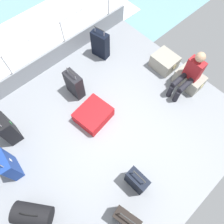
{
  "coord_description": "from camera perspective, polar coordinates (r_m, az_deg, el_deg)",
  "views": [
    {
      "loc": [
        1.31,
        -1.01,
        4.07
      ],
      "look_at": [
        -0.13,
        0.32,
        0.25
      ],
      "focal_mm": 33.73,
      "sensor_mm": 36.0,
      "label": 1
    }
  ],
  "objects": [
    {
      "name": "suitcase_4",
      "position": [
        5.28,
        -3.18,
        17.78
      ],
      "size": [
        0.45,
        0.29,
        0.81
      ],
      "color": "black",
      "rests_on": "ground_plane"
    },
    {
      "name": "suitcase_6",
      "position": [
        4.5,
        -26.55,
        -4.21
      ],
      "size": [
        0.39,
        0.28,
        0.81
      ],
      "color": "black",
      "rests_on": "ground_plane"
    },
    {
      "name": "railing_port",
      "position": [
        4.89,
        -20.14,
        16.47
      ],
      "size": [
        0.04,
        4.2,
        1.02
      ],
      "color": "silver",
      "rests_on": "ground_plane"
    },
    {
      "name": "suitcase_3",
      "position": [
        4.63,
        -10.15,
        7.35
      ],
      "size": [
        0.42,
        0.22,
        0.76
      ],
      "color": "black",
      "rests_on": "ground_plane"
    },
    {
      "name": "suitcase_0",
      "position": [
        3.88,
        6.73,
        -18.05
      ],
      "size": [
        0.4,
        0.22,
        0.69
      ],
      "color": "black",
      "rests_on": "ground_plane"
    },
    {
      "name": "suitcase_7",
      "position": [
        3.82,
        3.93,
        -26.97
      ],
      "size": [
        0.46,
        0.3,
        0.69
      ],
      "color": "black",
      "rests_on": "ground_plane"
    },
    {
      "name": "cargo_crate_1",
      "position": [
        5.12,
        20.16,
        8.27
      ],
      "size": [
        0.65,
        0.4,
        0.35
      ],
      "color": "gray",
      "rests_on": "ground_plane"
    },
    {
      "name": "suitcase_5",
      "position": [
        4.27,
        -26.2,
        -12.76
      ],
      "size": [
        0.45,
        0.23,
        0.78
      ],
      "color": "navy",
      "rests_on": "ground_plane"
    },
    {
      "name": "gunwale_port",
      "position": [
        5.28,
        -18.25,
        12.39
      ],
      "size": [
        0.06,
        5.2,
        0.45
      ],
      "primitive_type": "cube",
      "color": "gray",
      "rests_on": "ground_plane"
    },
    {
      "name": "passenger_seated",
      "position": [
        4.73,
        20.27,
        9.7
      ],
      "size": [
        0.34,
        0.66,
        1.05
      ],
      "color": "maroon",
      "rests_on": "ground_plane"
    },
    {
      "name": "duffel_bag",
      "position": [
        4.11,
        -20.75,
        -24.6
      ],
      "size": [
        0.72,
        0.67,
        0.51
      ],
      "color": "black",
      "rests_on": "ground_plane"
    },
    {
      "name": "sea_wake",
      "position": [
        6.68,
        -23.72,
        15.73
      ],
      "size": [
        12.0,
        12.0,
        0.01
      ],
      "color": "#6B99A8",
      "rests_on": "ground_plane"
    },
    {
      "name": "ground_plane",
      "position": [
        4.42,
        -1.88,
        -5.22
      ],
      "size": [
        4.4,
        5.2,
        0.06
      ],
      "primitive_type": "cube",
      "color": "gray"
    },
    {
      "name": "suitcase_2",
      "position": [
        4.41,
        -5.08,
        -0.72
      ],
      "size": [
        0.68,
        0.75,
        0.27
      ],
      "color": "red",
      "rests_on": "ground_plane"
    },
    {
      "name": "cargo_crate_0",
      "position": [
        5.29,
        14.05,
        13.09
      ],
      "size": [
        0.59,
        0.48,
        0.34
      ],
      "color": "gray",
      "rests_on": "ground_plane"
    }
  ]
}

